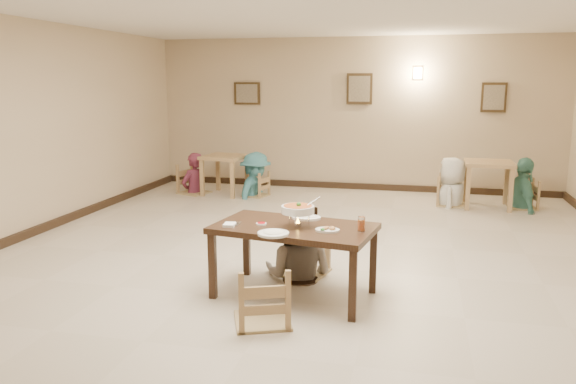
% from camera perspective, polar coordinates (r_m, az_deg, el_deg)
% --- Properties ---
extents(floor, '(10.00, 10.00, 0.00)m').
position_cam_1_polar(floor, '(6.70, 1.37, -7.53)').
color(floor, beige).
rests_on(floor, ground).
extents(ceiling, '(10.00, 10.00, 0.00)m').
position_cam_1_polar(ceiling, '(6.40, 1.50, 18.83)').
color(ceiling, silver).
rests_on(ceiling, wall_back).
extents(wall_back, '(10.00, 0.00, 10.00)m').
position_cam_1_polar(wall_back, '(11.30, 6.72, 7.84)').
color(wall_back, '#C1AB8D').
rests_on(wall_back, floor).
extents(wall_left, '(0.00, 10.00, 10.00)m').
position_cam_1_polar(wall_left, '(8.19, -27.25, 5.41)').
color(wall_left, '#C1AB8D').
rests_on(wall_left, floor).
extents(baseboard_back, '(8.00, 0.06, 0.12)m').
position_cam_1_polar(baseboard_back, '(11.44, 6.54, 0.62)').
color(baseboard_back, black).
rests_on(baseboard_back, floor).
extents(baseboard_left, '(0.06, 10.00, 0.12)m').
position_cam_1_polar(baseboard_left, '(8.41, -26.22, -4.37)').
color(baseboard_left, black).
rests_on(baseboard_left, floor).
extents(picture_a, '(0.55, 0.04, 0.45)m').
position_cam_1_polar(picture_a, '(11.70, -4.18, 9.96)').
color(picture_a, '#342515').
rests_on(picture_a, wall_back).
extents(picture_b, '(0.50, 0.04, 0.60)m').
position_cam_1_polar(picture_b, '(11.23, 7.27, 10.36)').
color(picture_b, '#342515').
rests_on(picture_b, wall_back).
extents(picture_c, '(0.45, 0.04, 0.55)m').
position_cam_1_polar(picture_c, '(11.24, 20.18, 9.01)').
color(picture_c, '#342515').
rests_on(picture_c, wall_back).
extents(wall_sconce, '(0.16, 0.05, 0.22)m').
position_cam_1_polar(wall_sconce, '(11.17, 13.05, 11.70)').
color(wall_sconce, '#FFD88C').
rests_on(wall_sconce, wall_back).
extents(main_table, '(1.69, 1.12, 0.74)m').
position_cam_1_polar(main_table, '(5.63, 0.62, -4.21)').
color(main_table, '#342014').
rests_on(main_table, floor).
extents(chair_far, '(0.48, 0.48, 1.02)m').
position_cam_1_polar(chair_far, '(6.30, 1.73, -3.89)').
color(chair_far, tan).
rests_on(chair_far, floor).
extents(chair_near, '(0.49, 0.49, 1.04)m').
position_cam_1_polar(chair_near, '(5.05, -2.66, -7.67)').
color(chair_near, tan).
rests_on(chair_near, floor).
extents(main_diner, '(0.89, 0.73, 1.70)m').
position_cam_1_polar(main_diner, '(6.12, 1.13, -1.09)').
color(main_diner, gray).
rests_on(main_diner, floor).
extents(curry_warmer, '(0.37, 0.33, 0.29)m').
position_cam_1_polar(curry_warmer, '(5.53, 1.01, -1.80)').
color(curry_warmer, silver).
rests_on(curry_warmer, main_table).
extents(rice_plate_far, '(0.31, 0.31, 0.07)m').
position_cam_1_polar(rice_plate_far, '(5.88, 1.87, -2.58)').
color(rice_plate_far, white).
rests_on(rice_plate_far, main_table).
extents(rice_plate_near, '(0.30, 0.30, 0.07)m').
position_cam_1_polar(rice_plate_near, '(5.28, -1.50, -4.20)').
color(rice_plate_near, white).
rests_on(rice_plate_near, main_table).
extents(fried_plate, '(0.24, 0.24, 0.05)m').
position_cam_1_polar(fried_plate, '(5.41, 4.01, -3.81)').
color(fried_plate, white).
rests_on(fried_plate, main_table).
extents(chili_dish, '(0.11, 0.11, 0.02)m').
position_cam_1_polar(chili_dish, '(5.64, -2.73, -3.23)').
color(chili_dish, white).
rests_on(chili_dish, main_table).
extents(napkin_cutlery, '(0.15, 0.23, 0.03)m').
position_cam_1_polar(napkin_cutlery, '(5.62, -5.92, -3.32)').
color(napkin_cutlery, white).
rests_on(napkin_cutlery, main_table).
extents(drink_glass, '(0.07, 0.07, 0.14)m').
position_cam_1_polar(drink_glass, '(5.44, 7.46, -3.28)').
color(drink_glass, white).
rests_on(drink_glass, main_table).
extents(bg_table_left, '(0.85, 0.85, 0.76)m').
position_cam_1_polar(bg_table_left, '(10.80, -6.46, 3.00)').
color(bg_table_left, tan).
rests_on(bg_table_left, floor).
extents(bg_table_right, '(0.82, 0.82, 0.80)m').
position_cam_1_polar(bg_table_right, '(10.22, 19.72, 2.16)').
color(bg_table_right, tan).
rests_on(bg_table_right, floor).
extents(bg_chair_ll, '(0.50, 0.50, 1.07)m').
position_cam_1_polar(bg_chair_ll, '(10.99, -9.57, 2.60)').
color(bg_chair_ll, tan).
rests_on(bg_chair_ll, floor).
extents(bg_chair_lr, '(0.42, 0.42, 0.89)m').
position_cam_1_polar(bg_chair_lr, '(10.63, -3.32, 1.94)').
color(bg_chair_lr, tan).
rests_on(bg_chair_lr, floor).
extents(bg_chair_rl, '(0.47, 0.47, 1.00)m').
position_cam_1_polar(bg_chair_rl, '(10.21, 16.36, 1.45)').
color(bg_chair_rl, tan).
rests_on(bg_chair_rl, floor).
extents(bg_chair_rr, '(0.44, 0.44, 0.94)m').
position_cam_1_polar(bg_chair_rr, '(10.39, 22.85, 1.01)').
color(bg_chair_rr, tan).
rests_on(bg_chair_rr, floor).
extents(bg_diner_a, '(0.61, 0.69, 1.59)m').
position_cam_1_polar(bg_diner_a, '(10.96, -9.62, 3.96)').
color(bg_diner_a, '#63243A').
rests_on(bg_diner_a, floor).
extents(bg_diner_b, '(0.74, 1.14, 1.68)m').
position_cam_1_polar(bg_diner_b, '(10.57, -3.35, 4.06)').
color(bg_diner_b, teal).
rests_on(bg_diner_b, floor).
extents(bg_diner_c, '(0.66, 0.91, 1.70)m').
position_cam_1_polar(bg_diner_c, '(10.16, 16.46, 3.40)').
color(bg_diner_c, silver).
rests_on(bg_diner_c, floor).
extents(bg_diner_d, '(0.57, 1.08, 1.76)m').
position_cam_1_polar(bg_diner_d, '(10.33, 23.03, 3.25)').
color(bg_diner_d, '#4E9280').
rests_on(bg_diner_d, floor).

